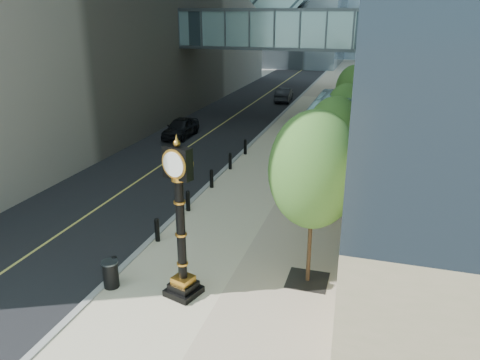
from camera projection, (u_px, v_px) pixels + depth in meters
name	position (u px, v px, depth m)	size (l,w,h in m)	color
ground	(177.00, 314.00, 14.51)	(320.00, 320.00, 0.00)	gray
road	(265.00, 95.00, 52.41)	(8.00, 180.00, 0.02)	black
sidewalk	(338.00, 98.00, 50.24)	(8.00, 180.00, 0.06)	beige
curb	(301.00, 96.00, 51.32)	(0.25, 180.00, 0.07)	gray
skywalk	(280.00, 26.00, 37.90)	(17.00, 4.20, 5.80)	#45616F
entrance_canopy	(342.00, 105.00, 24.74)	(3.00, 8.00, 4.38)	#383F44
bollard_row	(200.00, 190.00, 23.17)	(0.20, 16.20, 0.90)	black
street_trees	(343.00, 114.00, 24.91)	(2.91, 28.58, 5.98)	black
street_clock	(181.00, 232.00, 14.66)	(1.23, 1.23, 5.26)	black
trash_bin	(111.00, 275.00, 15.71)	(0.52, 0.52, 0.90)	black
pedestrian	(311.00, 189.00, 22.17)	(0.61, 0.40, 1.67)	beige
car_near	(181.00, 128.00, 34.60)	(1.68, 4.17, 1.42)	black
car_far	(284.00, 95.00, 48.38)	(1.47, 4.21, 1.39)	black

